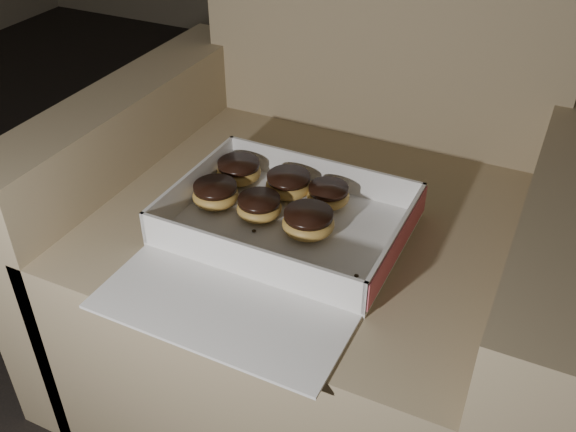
% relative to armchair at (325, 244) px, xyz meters
% --- Properties ---
extents(armchair, '(0.90, 0.76, 0.94)m').
position_rel_armchair_xyz_m(armchair, '(0.00, 0.00, 0.00)').
color(armchair, '#987F61').
rests_on(armchair, floor).
extents(bakery_box, '(0.37, 0.43, 0.06)m').
position_rel_armchair_xyz_m(bakery_box, '(-0.01, -0.18, 0.14)').
color(bakery_box, white).
rests_on(bakery_box, armchair).
extents(donut_a, '(0.08, 0.08, 0.04)m').
position_rel_armchair_xyz_m(donut_a, '(-0.15, -0.14, 0.15)').
color(donut_a, gold).
rests_on(donut_a, bakery_box).
extents(donut_b, '(0.07, 0.07, 0.04)m').
position_rel_armchair_xyz_m(donut_b, '(0.02, -0.06, 0.15)').
color(donut_b, gold).
rests_on(donut_b, bakery_box).
extents(donut_c, '(0.08, 0.08, 0.04)m').
position_rel_armchair_xyz_m(donut_c, '(-0.05, -0.06, 0.15)').
color(donut_c, gold).
rests_on(donut_c, bakery_box).
extents(donut_d, '(0.08, 0.08, 0.04)m').
position_rel_armchair_xyz_m(donut_d, '(0.03, -0.15, 0.16)').
color(donut_d, gold).
rests_on(donut_d, bakery_box).
extents(donut_e, '(0.07, 0.07, 0.04)m').
position_rel_armchair_xyz_m(donut_e, '(-0.06, -0.14, 0.15)').
color(donut_e, gold).
rests_on(donut_e, bakery_box).
extents(donut_f, '(0.08, 0.08, 0.04)m').
position_rel_armchair_xyz_m(donut_f, '(-0.15, -0.06, 0.15)').
color(donut_f, gold).
rests_on(donut_f, bakery_box).
extents(crumb_a, '(0.01, 0.01, 0.00)m').
position_rel_armchair_xyz_m(crumb_a, '(-0.05, -0.18, 0.13)').
color(crumb_a, black).
rests_on(crumb_a, bakery_box).
extents(crumb_b, '(0.01, 0.01, 0.00)m').
position_rel_armchair_xyz_m(crumb_b, '(0.03, -0.17, 0.13)').
color(crumb_b, black).
rests_on(crumb_b, bakery_box).
extents(crumb_c, '(0.01, 0.01, 0.00)m').
position_rel_armchair_xyz_m(crumb_c, '(0.13, -0.21, 0.13)').
color(crumb_c, black).
rests_on(crumb_c, bakery_box).
extents(crumb_d, '(0.01, 0.01, 0.00)m').
position_rel_armchair_xyz_m(crumb_d, '(0.10, -0.25, 0.13)').
color(crumb_d, black).
rests_on(crumb_d, bakery_box).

